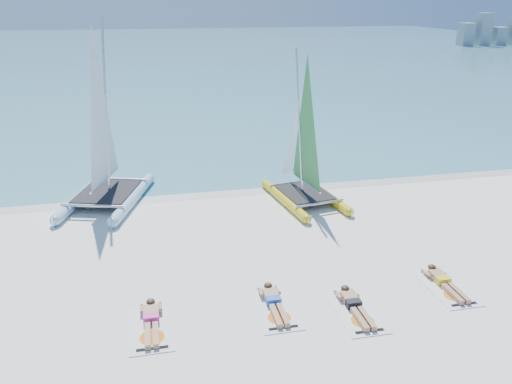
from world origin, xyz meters
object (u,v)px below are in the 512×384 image
Objects in this scene: sunbather_a at (151,320)px; sunbather_b at (274,302)px; catamaran_yellow at (301,152)px; sunbather_c at (354,305)px; towel_a at (152,328)px; towel_d at (447,289)px; towel_b at (276,310)px; catamaran_blue at (103,149)px; towel_c at (357,313)px; sunbather_d at (444,281)px.

sunbather_a and sunbather_b have the same top height.
sunbather_c is at bearing -105.29° from catamaran_yellow.
towel_d is (7.68, 0.11, 0.00)m from towel_a.
towel_b is (3.00, 0.13, 0.00)m from towel_a.
sunbather_b is (4.47, -8.04, -1.91)m from catamaran_blue.
catamaran_blue is 11.03m from towel_c.
catamaran_yellow reaches higher than sunbather_c.
sunbather_a is 4.96m from towel_c.
sunbather_b is at bearing 2.38° from sunbather_a.
sunbather_d reaches higher than towel_d.
catamaran_yellow is at bearing 83.86° from towel_c.
sunbather_a is at bearing -179.17° from sunbather_d.
catamaran_blue is 3.93× the size of sunbather_b.
sunbather_d is at bearing 14.50° from towel_c.
sunbather_c is (1.91, -0.54, 0.00)m from sunbather_b.
towel_a is 7.69m from sunbather_d.
catamaran_blue is 3.67× the size of towel_a.
sunbather_d is (2.77, 0.52, 0.00)m from sunbather_c.
towel_a is 1.07× the size of sunbather_b.
towel_d is (4.68, -0.01, 0.00)m from towel_b.
sunbather_b is 2.05m from towel_c.
catamaran_blue reaches higher than towel_b.
towel_a is 3.01m from towel_b.
towel_c is at bearing -7.01° from sunbather_a.
towel_d is (9.15, -8.25, -2.02)m from catamaran_blue.
towel_a is at bearing -177.74° from sunbather_d.
towel_c is at bearing -105.13° from catamaran_yellow.
towel_b is (4.47, -8.23, -2.02)m from catamaran_blue.
sunbather_c reaches higher than towel_b.
towel_b is at bearing -44.97° from catamaran_blue.
towel_a is 1.00× the size of towel_d.
sunbather_c and sunbather_d have the same top height.
sunbather_d is at bearing 90.00° from towel_d.
sunbather_c is at bearing -173.16° from towel_d.
sunbather_d is at bearing -24.82° from catamaran_blue.
towel_c is at bearing -37.42° from catamaran_blue.
catamaran_yellow is 7.58m from towel_d.
sunbather_b is at bearing 159.11° from towel_c.
catamaran_yellow is 7.61m from sunbather_b.
towel_b is 1.07× the size of sunbather_b.
sunbather_c is (4.92, -0.41, 0.00)m from sunbather_a.
sunbather_b is at bearing -44.39° from catamaran_blue.
towel_b is at bearing -177.82° from sunbather_d.
sunbather_d is (0.00, 0.19, 0.11)m from towel_d.
catamaran_blue reaches higher than towel_d.
catamaran_yellow is 3.09× the size of towel_a.
catamaran_blue is 12.33m from sunbather_d.
towel_a is 4.93m from towel_c.
catamaran_yellow is 7.37m from sunbather_d.
catamaran_blue is at bearing 119.06° from sunbather_b.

